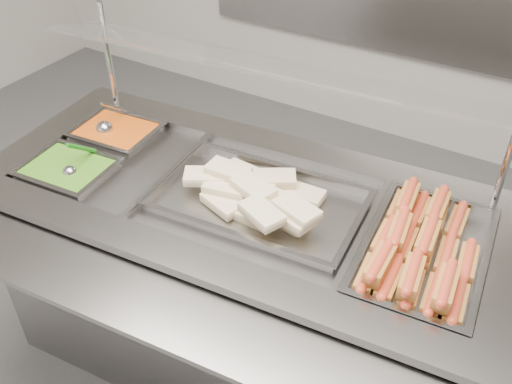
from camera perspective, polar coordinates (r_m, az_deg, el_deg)
The scene contains 11 objects.
steam_counter at distance 2.22m, azimuth -1.16°, elevation -9.21°, with size 1.91×0.97×0.89m.
tray_rail at distance 1.64m, azimuth -9.45°, elevation -11.15°, with size 1.79×0.51×0.05m.
sneeze_guard at distance 1.90m, azimuth 1.55°, elevation 12.10°, with size 1.64×0.42×0.43m.
pan_hotdogs at distance 1.82m, azimuth 16.36°, elevation -6.37°, with size 0.38×0.57×0.10m.
pan_wraps at distance 1.92m, azimuth 0.26°, elevation -1.22°, with size 0.70×0.45×0.07m.
pan_beans at distance 2.34m, azimuth -13.69°, elevation 5.22°, with size 0.31×0.26×0.10m.
pan_peas at distance 2.17m, azimuth -18.17°, elevation 1.49°, with size 0.31×0.26×0.10m.
hotdogs_in_buns at distance 1.77m, azimuth 16.00°, elevation -5.48°, with size 0.34×0.52×0.12m.
tortilla_wraps at distance 1.89m, azimuth 0.17°, elevation -0.30°, with size 0.53×0.34×0.09m.
ladle at distance 2.33m, azimuth -14.83°, elevation 6.22°, with size 0.07×0.19×0.15m.
serving_spoon at distance 2.12m, azimuth -17.91°, elevation 2.28°, with size 0.06×0.17×0.14m.
Camera 1 is at (0.74, -0.83, 2.06)m, focal length 40.00 mm.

